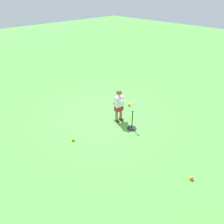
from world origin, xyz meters
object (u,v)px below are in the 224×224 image
(child_batter, at_px, (119,103))
(play_ball_midfield, at_px, (114,103))
(play_ball_far_left, at_px, (73,139))
(batting_tee, at_px, (132,126))
(play_ball_by_bucket, at_px, (129,105))
(play_ball_behind_batter, at_px, (191,178))

(child_batter, xyz_separation_m, play_ball_midfield, (0.89, -0.67, -0.60))
(play_ball_far_left, distance_m, batting_tee, 1.82)
(play_ball_by_bucket, xyz_separation_m, play_ball_midfield, (0.48, 0.30, -0.00))
(play_ball_behind_batter, distance_m, play_ball_midfield, 3.93)
(play_ball_midfield, relative_size, batting_tee, 0.16)
(play_ball_far_left, bearing_deg, play_ball_behind_batter, -159.36)
(play_ball_far_left, distance_m, play_ball_midfield, 2.46)
(play_ball_by_bucket, bearing_deg, batting_tee, 135.26)
(play_ball_by_bucket, relative_size, play_ball_far_left, 1.08)
(child_batter, distance_m, play_ball_midfield, 1.26)
(play_ball_by_bucket, bearing_deg, play_ball_behind_batter, 155.12)
(play_ball_behind_batter, height_order, batting_tee, batting_tee)
(play_ball_by_bucket, xyz_separation_m, play_ball_far_left, (-0.24, 2.65, -0.00))
(play_ball_behind_batter, xyz_separation_m, play_ball_midfield, (3.74, -1.21, 0.00))
(child_batter, xyz_separation_m, play_ball_far_left, (0.18, 1.69, -0.61))
(batting_tee, bearing_deg, play_ball_by_bucket, -44.74)
(play_ball_by_bucket, bearing_deg, child_batter, 113.24)
(child_batter, relative_size, play_ball_midfield, 11.22)
(play_ball_by_bucket, height_order, batting_tee, batting_tee)
(child_batter, bearing_deg, play_ball_by_bucket, -66.76)
(play_ball_behind_batter, relative_size, play_ball_far_left, 0.97)
(play_ball_behind_batter, bearing_deg, batting_tee, -12.65)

